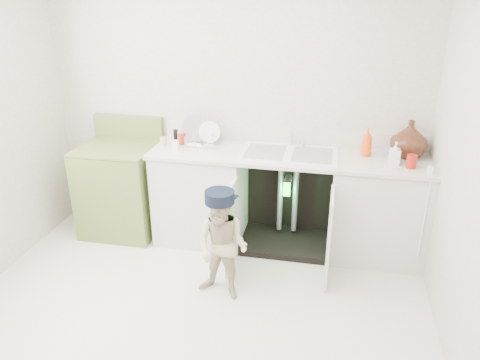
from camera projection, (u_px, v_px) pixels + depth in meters
name	position (u px, v px, depth m)	size (l,w,h in m)	color
ground	(191.00, 318.00, 3.44)	(3.50, 3.50, 0.00)	silver
room_shell	(183.00, 160.00, 2.95)	(6.00, 5.50, 1.26)	beige
counter_run	(290.00, 198.00, 4.24)	(2.44, 1.02, 1.22)	silver
avocado_stove	(122.00, 187.00, 4.52)	(0.70, 0.65, 1.09)	olive
repair_worker	(222.00, 245.00, 3.53)	(0.70, 0.75, 0.89)	beige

